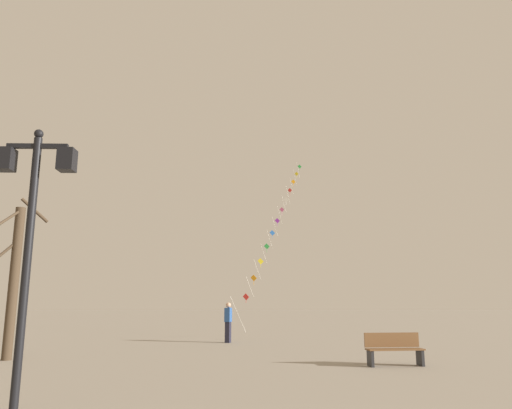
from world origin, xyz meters
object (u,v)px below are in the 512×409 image
object	(u,v)px
twin_lantern_lamp_post	(32,210)
park_bench	(394,349)
bare_tree	(14,278)
kite_flyer	(228,321)
kite_train	(277,222)

from	to	relation	value
twin_lantern_lamp_post	park_bench	size ratio (longest dim) A/B	2.92
twin_lantern_lamp_post	bare_tree	xyz separation A→B (m)	(-3.57, 7.28, -0.82)
kite_flyer	kite_train	bearing A→B (deg)	0.28
kite_flyer	bare_tree	size ratio (longest dim) A/B	0.34
kite_flyer	bare_tree	bearing A→B (deg)	148.68
kite_train	park_bench	xyz separation A→B (m)	(1.98, -18.53, -6.58)
kite_train	kite_flyer	world-z (taller)	kite_train
twin_lantern_lamp_post	kite_flyer	world-z (taller)	twin_lantern_lamp_post
kite_train	bare_tree	xyz separation A→B (m)	(-9.48, -16.93, -4.55)
bare_tree	park_bench	xyz separation A→B (m)	(11.46, -1.60, -2.04)
kite_flyer	bare_tree	distance (m)	9.16
twin_lantern_lamp_post	kite_flyer	xyz separation A→B (m)	(3.00, 13.47, -2.40)
bare_tree	twin_lantern_lamp_post	bearing A→B (deg)	-63.88
kite_flyer	park_bench	xyz separation A→B (m)	(4.89, -7.79, -0.45)
kite_flyer	bare_tree	world-z (taller)	bare_tree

